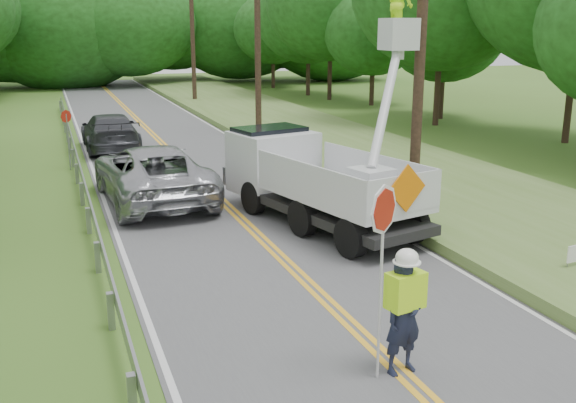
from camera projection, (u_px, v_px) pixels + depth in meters
name	position (u px, v px, depth m)	size (l,w,h in m)	color
ground	(429.00, 401.00, 9.53)	(140.00, 140.00, 0.00)	#446223
road	(207.00, 187.00, 22.24)	(7.20, 96.00, 0.03)	#545557
guardrail	(81.00, 175.00, 21.59)	(0.18, 48.00, 0.77)	gray
utility_poles	(312.00, 26.00, 25.27)	(1.60, 43.30, 10.00)	black
tall_grass_verge	(393.00, 168.00, 24.55)	(7.00, 96.00, 0.30)	#51722E
treeline_right	(455.00, 2.00, 34.47)	(12.81, 56.84, 12.29)	#332319
treeline_horizon	(98.00, 24.00, 59.06)	(57.65, 14.20, 11.99)	#1A3F12
flagger	(404.00, 307.00, 10.04)	(1.15, 0.58, 3.08)	#191E33
bucket_truck	(308.00, 164.00, 18.40)	(4.68, 7.12, 6.67)	black
suv_silver	(152.00, 173.00, 20.20)	(2.91, 6.32, 1.76)	#A8AAAF
suv_darkgrey	(110.00, 132.00, 28.64)	(2.23, 5.50, 1.60)	#393A40
stop_sign_permanent	(67.00, 131.00, 24.50)	(0.40, 0.32, 2.28)	gray
yard_sign	(576.00, 254.00, 14.01)	(0.53, 0.10, 0.77)	white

